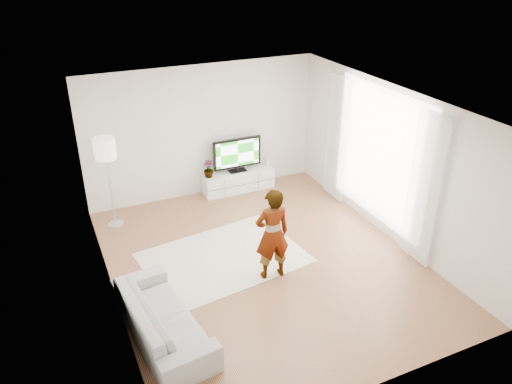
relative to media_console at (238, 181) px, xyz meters
name	(u,v)px	position (x,y,z in m)	size (l,w,h in m)	color
floor	(264,262)	(-0.68, -2.76, -0.22)	(6.00, 6.00, 0.00)	#AF7A4F
ceiling	(265,105)	(-0.68, -2.76, 2.58)	(6.00, 6.00, 0.00)	white
wall_left	(105,222)	(-3.18, -2.76, 1.18)	(0.02, 6.00, 2.80)	silver
wall_right	(390,164)	(1.82, -2.76, 1.18)	(0.02, 6.00, 2.80)	silver
wall_back	(203,131)	(-0.68, 0.24, 1.18)	(5.00, 0.02, 2.80)	silver
wall_front	(380,299)	(-0.68, -5.76, 1.18)	(5.00, 0.02, 2.80)	silver
window	(379,155)	(1.80, -2.46, 1.23)	(0.01, 2.60, 2.50)	white
curtain_near	(424,190)	(1.72, -3.76, 1.13)	(0.04, 0.70, 2.60)	white
curtain_far	(337,138)	(1.72, -1.16, 1.13)	(0.04, 0.70, 2.60)	white
media_console	(238,181)	(0.00, 0.00, 0.00)	(1.59, 0.45, 0.45)	white
television	(237,154)	(0.00, 0.03, 0.63)	(1.09, 0.21, 0.76)	black
game_console	(267,162)	(0.69, 0.00, 0.33)	(0.09, 0.16, 0.21)	white
potted_plant	(209,169)	(-0.67, 0.00, 0.41)	(0.21, 0.21, 0.37)	#3F7238
rug	(224,258)	(-1.27, -2.37, -0.22)	(2.67, 1.92, 0.01)	#F0E3CD
player	(272,234)	(-0.73, -3.17, 0.58)	(0.58, 0.38, 1.58)	#334772
sofa	(162,317)	(-2.72, -3.79, 0.09)	(2.12, 0.83, 0.62)	#B2B1AD
floor_lamp	(105,153)	(-2.77, -0.41, 1.30)	(0.40, 0.40, 1.79)	silver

